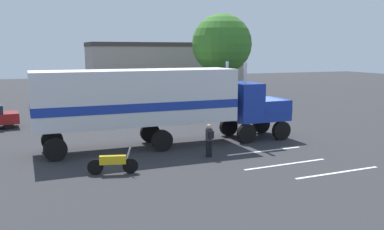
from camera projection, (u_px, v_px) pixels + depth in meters
The scene contains 10 objects.
ground_plane at pixel (259, 136), 25.37m from camera, with size 120.00×120.00×0.00m, color #2D2D30.
lane_stripe_near at pixel (265, 151), 21.53m from camera, with size 4.40×0.16×0.01m, color silver.
lane_stripe_mid at pixel (286, 164), 19.03m from camera, with size 4.40×0.16×0.01m, color silver.
lane_stripe_far at pixel (338, 173), 17.74m from camera, with size 4.40×0.16×0.01m, color silver.
semi_truck at pixel (157, 100), 22.23m from camera, with size 14.21×3.08×4.50m.
person_bystander at pixel (209, 139), 20.20m from camera, with size 0.34×0.46×1.63m.
parked_bus at pixel (146, 85), 37.03m from camera, with size 11.26×4.16×3.40m.
motorcycle at pixel (113, 163), 17.49m from camera, with size 2.08×0.59×1.12m.
tree_left at pixel (222, 44), 42.19m from camera, with size 6.06×6.06×8.79m.
building_backdrop at pixel (166, 66), 51.79m from camera, with size 19.03×6.31×6.05m.
Camera 1 is at (-12.87, -21.67, 5.17)m, focal length 39.06 mm.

